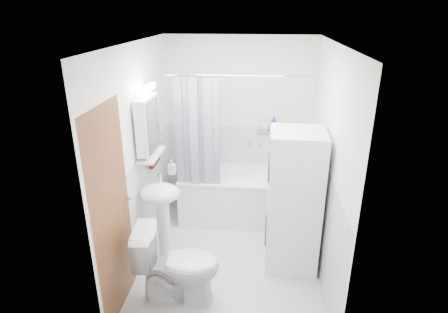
# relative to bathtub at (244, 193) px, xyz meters

# --- Properties ---
(floor) EXTENTS (2.60, 2.60, 0.00)m
(floor) POSITION_rel_bathtub_xyz_m (-0.10, -0.92, -0.36)
(floor) COLOR silver
(floor) RESTS_ON ground
(room_walls) EXTENTS (2.60, 2.60, 2.60)m
(room_walls) POSITION_rel_bathtub_xyz_m (-0.10, -0.92, 1.13)
(room_walls) COLOR white
(room_walls) RESTS_ON ground
(wainscot) EXTENTS (1.98, 2.58, 2.58)m
(wainscot) POSITION_rel_bathtub_xyz_m (-0.10, -0.63, 0.24)
(wainscot) COLOR white
(wainscot) RESTS_ON ground
(door) EXTENTS (0.05, 2.00, 2.00)m
(door) POSITION_rel_bathtub_xyz_m (-1.05, -1.47, 0.64)
(door) COLOR brown
(door) RESTS_ON ground
(bathtub) EXTENTS (1.69, 0.80, 0.64)m
(bathtub) POSITION_rel_bathtub_xyz_m (0.00, 0.00, 0.00)
(bathtub) COLOR white
(bathtub) RESTS_ON ground
(tub_spout) EXTENTS (0.04, 0.12, 0.04)m
(tub_spout) POSITION_rel_bathtub_xyz_m (0.20, 0.33, 0.61)
(tub_spout) COLOR silver
(tub_spout) RESTS_ON room_walls
(curtain_rod) EXTENTS (1.87, 0.02, 0.02)m
(curtain_rod) POSITION_rel_bathtub_xyz_m (-0.00, -0.34, 1.64)
(curtain_rod) COLOR silver
(curtain_rod) RESTS_ON room_walls
(shower_curtain) EXTENTS (0.55, 0.02, 1.45)m
(shower_curtain) POSITION_rel_bathtub_xyz_m (-0.56, -0.34, 0.89)
(shower_curtain) COLOR #131342
(shower_curtain) RESTS_ON curtain_rod
(sink) EXTENTS (0.44, 0.37, 1.04)m
(sink) POSITION_rel_bathtub_xyz_m (-0.86, -1.05, 0.35)
(sink) COLOR white
(sink) RESTS_ON ground
(medicine_cabinet) EXTENTS (0.13, 0.50, 0.71)m
(medicine_cabinet) POSITION_rel_bathtub_xyz_m (-1.01, -0.82, 1.21)
(medicine_cabinet) COLOR white
(medicine_cabinet) RESTS_ON room_walls
(shelf) EXTENTS (0.18, 0.54, 0.02)m
(shelf) POSITION_rel_bathtub_xyz_m (-0.99, -0.82, 0.84)
(shelf) COLOR silver
(shelf) RESTS_ON room_walls
(shower_caddy) EXTENTS (0.22, 0.06, 0.02)m
(shower_caddy) POSITION_rel_bathtub_xyz_m (0.25, 0.32, 0.79)
(shower_caddy) COLOR silver
(shower_caddy) RESTS_ON room_walls
(towel) EXTENTS (0.07, 0.31, 0.75)m
(towel) POSITION_rel_bathtub_xyz_m (-1.04, -0.57, 1.01)
(towel) COLOR #57180F
(towel) RESTS_ON room_walls
(washer_dryer) EXTENTS (0.58, 0.56, 1.57)m
(washer_dryer) POSITION_rel_bathtub_xyz_m (0.58, -0.96, 0.43)
(washer_dryer) COLOR white
(washer_dryer) RESTS_ON ground
(toilet) EXTENTS (0.85, 0.52, 0.79)m
(toilet) POSITION_rel_bathtub_xyz_m (-0.55, -1.66, 0.04)
(toilet) COLOR white
(toilet) RESTS_ON ground
(soap_pump) EXTENTS (0.08, 0.17, 0.08)m
(soap_pump) POSITION_rel_bathtub_xyz_m (-0.81, -0.67, 0.59)
(soap_pump) COLOR gray
(soap_pump) RESTS_ON sink
(shelf_bottle) EXTENTS (0.07, 0.18, 0.07)m
(shelf_bottle) POSITION_rel_bathtub_xyz_m (-0.99, -0.97, 0.89)
(shelf_bottle) COLOR gray
(shelf_bottle) RESTS_ON shelf
(shelf_cup) EXTENTS (0.10, 0.09, 0.10)m
(shelf_cup) POSITION_rel_bathtub_xyz_m (-0.99, -0.70, 0.91)
(shelf_cup) COLOR gray
(shelf_cup) RESTS_ON shelf
(shampoo_a) EXTENTS (0.13, 0.17, 0.13)m
(shampoo_a) POSITION_rel_bathtub_xyz_m (0.25, 0.32, 0.87)
(shampoo_a) COLOR gray
(shampoo_a) RESTS_ON shower_caddy
(shampoo_b) EXTENTS (0.08, 0.21, 0.08)m
(shampoo_b) POSITION_rel_bathtub_xyz_m (0.37, 0.32, 0.84)
(shampoo_b) COLOR #2B42AC
(shampoo_b) RESTS_ON shower_caddy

